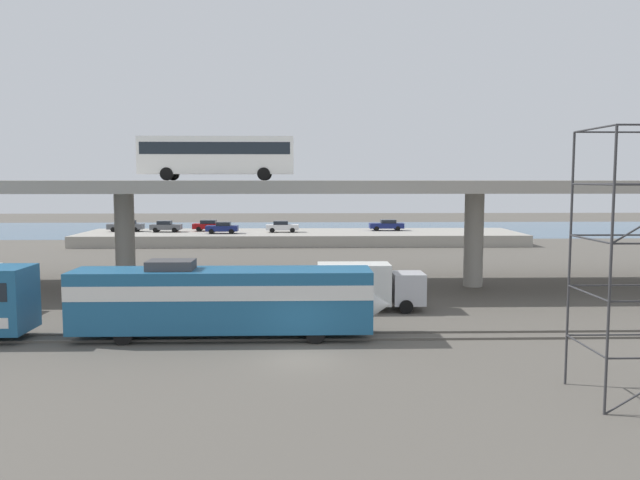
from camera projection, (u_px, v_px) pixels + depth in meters
name	position (u px, v px, depth m)	size (l,w,h in m)	color
ground_plane	(300.00, 358.00, 29.82)	(260.00, 260.00, 0.00)	#565149
rail_strip_near	(300.00, 340.00, 33.06)	(110.00, 0.12, 0.12)	#59544C
rail_strip_far	(300.00, 333.00, 34.53)	(110.00, 0.12, 0.12)	#59544C
train_locomotive	(237.00, 297.00, 33.50)	(16.75, 3.04, 4.18)	#1E5984
highway_overpass	(301.00, 190.00, 49.00)	(96.00, 12.30, 8.33)	#9E998E
transit_bus_on_overpass	(217.00, 154.00, 49.74)	(12.00, 2.68, 3.40)	silver
service_truck_west	(367.00, 285.00, 40.67)	(6.80, 2.46, 3.04)	#B7B7BC
scaffolding_tower	(635.00, 256.00, 23.83)	(3.50, 3.50, 10.33)	#2D2D30
pier_parking_lot	(301.00, 237.00, 84.48)	(57.69, 12.94, 1.46)	#9E998E
parked_car_0	(282.00, 226.00, 83.93)	(4.30, 1.90, 1.50)	silver
parked_car_1	(126.00, 226.00, 85.10)	(4.67, 1.83, 1.50)	#515459
parked_car_2	(387.00, 225.00, 86.67)	(4.66, 1.96, 1.50)	navy
parked_car_3	(222.00, 228.00, 81.88)	(4.11, 1.83, 1.50)	navy
parked_car_4	(210.00, 225.00, 85.79)	(4.62, 2.00, 1.50)	maroon
parked_car_5	(166.00, 226.00, 84.28)	(4.02, 1.88, 1.50)	#515459
harbor_water	(302.00, 229.00, 107.44)	(140.00, 36.00, 0.01)	#385B7A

